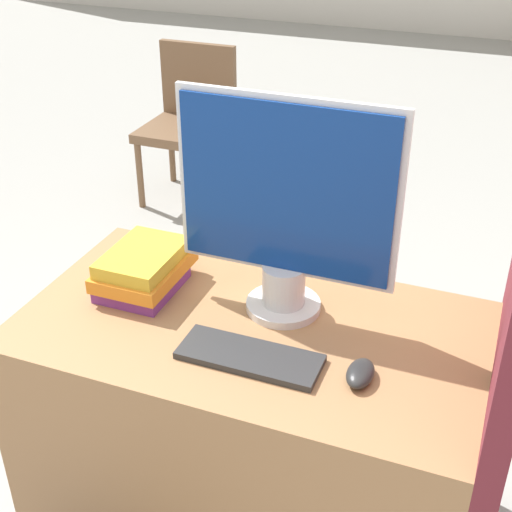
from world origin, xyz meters
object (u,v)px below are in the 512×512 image
mouse (360,373)px  far_chair (190,115)px  keyboard (250,357)px  monitor (286,209)px  book_stack (143,270)px

mouse → far_chair: 2.67m
keyboard → far_chair: far_chair is taller
keyboard → mouse: bearing=5.1°
monitor → far_chair: 2.43m
monitor → mouse: bearing=-39.0°
mouse → far_chair: far_chair is taller
keyboard → far_chair: bearing=119.2°
monitor → book_stack: size_ratio=2.12×
mouse → far_chair: bearing=124.0°
keyboard → book_stack: bearing=154.0°
keyboard → mouse: (0.24, 0.02, 0.01)m
monitor → book_stack: monitor is taller
monitor → book_stack: (-0.36, -0.04, -0.22)m
monitor → book_stack: 0.43m
monitor → mouse: size_ratio=5.39×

